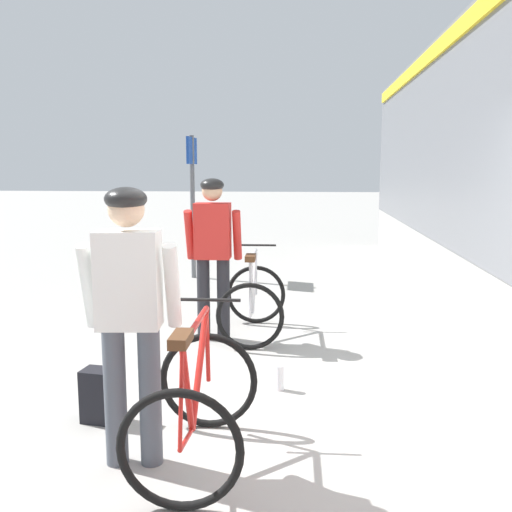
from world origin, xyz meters
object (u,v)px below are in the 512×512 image
(bicycle_near_silver, at_px, (253,301))
(bicycle_far_red, at_px, (196,404))
(water_bottle_by_the_backpack, at_px, (96,403))
(water_bottle_near_the_bikes, at_px, (280,378))
(cyclist_far_in_white, at_px, (130,303))
(cyclist_near_in_red, at_px, (213,244))
(backpack_on_platform, at_px, (102,396))
(platform_sign_post, at_px, (192,183))

(bicycle_near_silver, bearing_deg, bicycle_far_red, -91.97)
(bicycle_far_red, distance_m, water_bottle_by_the_backpack, 1.10)
(water_bottle_near_the_bikes, bearing_deg, bicycle_far_red, -110.51)
(cyclist_far_in_white, relative_size, bicycle_near_silver, 1.62)
(cyclist_near_in_red, xyz_separation_m, bicycle_far_red, (0.33, -2.66, -0.65))
(backpack_on_platform, xyz_separation_m, water_bottle_by_the_backpack, (-0.06, 0.05, -0.08))
(cyclist_near_in_red, height_order, platform_sign_post, platform_sign_post)
(cyclist_near_in_red, height_order, cyclist_far_in_white, same)
(backpack_on_platform, bearing_deg, bicycle_near_silver, 76.21)
(water_bottle_by_the_backpack, bearing_deg, backpack_on_platform, -36.71)
(cyclist_far_in_white, xyz_separation_m, platform_sign_post, (-0.84, 6.14, 0.57))
(water_bottle_near_the_bikes, distance_m, water_bottle_by_the_backpack, 1.51)
(bicycle_near_silver, height_order, water_bottle_near_the_bikes, bicycle_near_silver)
(cyclist_far_in_white, bearing_deg, water_bottle_by_the_backpack, 128.32)
(cyclist_far_in_white, relative_size, water_bottle_by_the_backpack, 7.54)
(cyclist_near_in_red, bearing_deg, bicycle_near_silver, 19.70)
(water_bottle_near_the_bikes, bearing_deg, water_bottle_by_the_backpack, -153.79)
(water_bottle_by_the_backpack, height_order, platform_sign_post, platform_sign_post)
(bicycle_far_red, height_order, water_bottle_by_the_backpack, bicycle_far_red)
(cyclist_near_in_red, distance_m, bicycle_far_red, 2.76)
(cyclist_near_in_red, bearing_deg, bicycle_far_red, -83.02)
(bicycle_near_silver, height_order, backpack_on_platform, bicycle_near_silver)
(bicycle_near_silver, bearing_deg, water_bottle_by_the_backpack, -113.80)
(backpack_on_platform, bearing_deg, platform_sign_post, 102.54)
(cyclist_far_in_white, distance_m, bicycle_far_red, 0.76)
(cyclist_far_in_white, xyz_separation_m, water_bottle_by_the_backpack, (-0.48, 0.61, -0.94))
(bicycle_near_silver, distance_m, platform_sign_post, 3.77)
(cyclist_near_in_red, relative_size, bicycle_far_red, 1.63)
(backpack_on_platform, xyz_separation_m, water_bottle_near_the_bikes, (1.29, 0.71, -0.09))
(cyclist_near_in_red, bearing_deg, platform_sign_post, 104.85)
(bicycle_near_silver, xyz_separation_m, bicycle_far_red, (-0.10, -2.81, 0.00))
(platform_sign_post, bearing_deg, water_bottle_near_the_bikes, -70.58)
(water_bottle_by_the_backpack, distance_m, platform_sign_post, 5.74)
(bicycle_far_red, height_order, platform_sign_post, platform_sign_post)
(cyclist_far_in_white, distance_m, water_bottle_by_the_backpack, 1.22)
(cyclist_far_in_white, relative_size, bicycle_far_red, 1.63)
(bicycle_near_silver, xyz_separation_m, platform_sign_post, (-1.34, 3.30, 1.22))
(water_bottle_near_the_bikes, bearing_deg, bicycle_near_silver, 103.54)
(water_bottle_near_the_bikes, bearing_deg, backpack_on_platform, -151.06)
(cyclist_near_in_red, height_order, bicycle_far_red, cyclist_near_in_red)
(water_bottle_near_the_bikes, bearing_deg, cyclist_far_in_white, -124.20)
(bicycle_far_red, distance_m, backpack_on_platform, 1.01)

